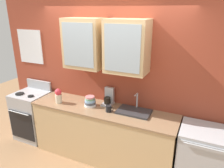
# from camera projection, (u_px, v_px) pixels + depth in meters

# --- Properties ---
(ground_plane) EXTENTS (10.00, 10.00, 0.00)m
(ground_plane) POSITION_uv_depth(u_px,v_px,m) (103.00, 156.00, 3.74)
(ground_plane) COLOR #936B47
(back_wall_unit) EXTENTS (4.35, 0.49, 2.65)m
(back_wall_unit) POSITION_uv_depth(u_px,v_px,m) (110.00, 72.00, 3.51)
(back_wall_unit) COLOR #993D28
(back_wall_unit) RESTS_ON ground_plane
(counter) EXTENTS (2.43, 0.62, 0.94)m
(counter) POSITION_uv_depth(u_px,v_px,m) (103.00, 134.00, 3.59)
(counter) COLOR tan
(counter) RESTS_ON ground_plane
(stove_range) EXTENTS (0.62, 0.62, 1.12)m
(stove_range) POSITION_uv_depth(u_px,v_px,m) (33.00, 115.00, 4.20)
(stove_range) COLOR #ADAFB5
(stove_range) RESTS_ON ground_plane
(sink_faucet) EXTENTS (0.52, 0.33, 0.29)m
(sink_faucet) POSITION_uv_depth(u_px,v_px,m) (134.00, 111.00, 3.30)
(sink_faucet) COLOR #2D2D30
(sink_faucet) RESTS_ON counter
(bowl_stack) EXTENTS (0.20, 0.20, 0.17)m
(bowl_stack) POSITION_uv_depth(u_px,v_px,m) (90.00, 101.00, 3.51)
(bowl_stack) COLOR white
(bowl_stack) RESTS_ON counter
(vase) EXTENTS (0.11, 0.11, 0.25)m
(vase) POSITION_uv_depth(u_px,v_px,m) (59.00, 96.00, 3.61)
(vase) COLOR beige
(vase) RESTS_ON counter
(cup_near_sink) EXTENTS (0.13, 0.09, 0.10)m
(cup_near_sink) POSITION_uv_depth(u_px,v_px,m) (109.00, 109.00, 3.31)
(cup_near_sink) COLOR black
(cup_near_sink) RESTS_ON counter
(dishwasher) EXTENTS (0.63, 0.61, 0.94)m
(dishwasher) POSITION_uv_depth(u_px,v_px,m) (201.00, 159.00, 2.97)
(dishwasher) COLOR #ADAFB5
(dishwasher) RESTS_ON ground_plane
(coffee_maker) EXTENTS (0.17, 0.20, 0.29)m
(coffee_maker) POSITION_uv_depth(u_px,v_px,m) (108.00, 98.00, 3.56)
(coffee_maker) COLOR #B7B7BC
(coffee_maker) RESTS_ON counter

